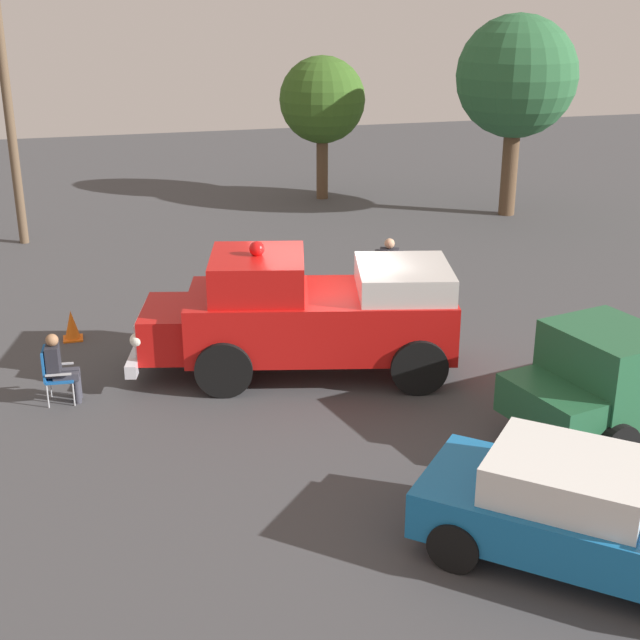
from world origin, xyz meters
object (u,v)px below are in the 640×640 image
at_px(vintage_fire_truck, 308,313).
at_px(oak_tree_left, 516,78).
at_px(oak_tree_right, 322,101).
at_px(lawn_chair_near_truck, 53,371).
at_px(spectator_standing, 389,269).
at_px(spectator_seated, 60,365).
at_px(classic_hot_rod, 592,515).
at_px(traffic_cone, 72,326).
at_px(utility_pole, 8,107).

relative_size(vintage_fire_truck, oak_tree_left, 1.01).
bearing_deg(oak_tree_right, lawn_chair_near_truck, -31.59).
relative_size(lawn_chair_near_truck, spectator_standing, 0.61).
distance_m(spectator_seated, oak_tree_left, 17.79).
bearing_deg(vintage_fire_truck, classic_hot_rod, 15.78).
bearing_deg(spectator_standing, classic_hot_rod, -4.18).
xyz_separation_m(lawn_chair_near_truck, traffic_cone, (-2.99, 0.32, -0.28)).
height_order(oak_tree_left, traffic_cone, oak_tree_left).
relative_size(vintage_fire_truck, utility_pole, 0.85).
bearing_deg(traffic_cone, vintage_fire_truck, 56.43).
relative_size(spectator_standing, traffic_cone, 2.64).
bearing_deg(spectator_seated, utility_pole, -174.36).
bearing_deg(vintage_fire_truck, spectator_seated, -88.37).
bearing_deg(traffic_cone, utility_pole, -170.97).
distance_m(vintage_fire_truck, traffic_cone, 5.28).
bearing_deg(oak_tree_right, oak_tree_left, 53.48).
bearing_deg(oak_tree_left, utility_pole, -92.01).
distance_m(vintage_fire_truck, oak_tree_right, 15.00).
xyz_separation_m(classic_hot_rod, lawn_chair_near_truck, (-6.69, -6.58, -0.16)).
relative_size(classic_hot_rod, oak_tree_left, 0.72).
distance_m(spectator_standing, traffic_cone, 7.00).
height_order(oak_tree_right, traffic_cone, oak_tree_right).
distance_m(classic_hot_rod, oak_tree_right, 21.33).
height_order(lawn_chair_near_truck, utility_pole, utility_pole).
xyz_separation_m(vintage_fire_truck, spectator_seated, (0.13, -4.53, -0.50)).
bearing_deg(vintage_fire_truck, utility_pole, -152.86).
xyz_separation_m(classic_hot_rod, utility_pole, (-17.77, -7.54, 3.08)).
bearing_deg(oak_tree_right, vintage_fire_truck, -16.34).
xyz_separation_m(lawn_chair_near_truck, spectator_standing, (-3.01, 7.29, 0.37)).
xyz_separation_m(classic_hot_rod, oak_tree_right, (-21.05, 2.26, 2.58)).
relative_size(lawn_chair_near_truck, spectator_seated, 0.79).
height_order(utility_pole, traffic_cone, utility_pole).
distance_m(oak_tree_left, utility_pole, 14.96).
bearing_deg(oak_tree_left, vintage_fire_truck, -41.77).
bearing_deg(classic_hot_rod, vintage_fire_truck, -164.22).
height_order(spectator_standing, oak_tree_left, oak_tree_left).
bearing_deg(spectator_seated, classic_hot_rod, 44.01).
relative_size(classic_hot_rod, spectator_seated, 3.47).
relative_size(oak_tree_left, utility_pole, 0.84).
xyz_separation_m(spectator_seated, utility_pole, (-11.09, -1.10, 3.13)).
bearing_deg(vintage_fire_truck, oak_tree_left, 138.23).
xyz_separation_m(spectator_seated, oak_tree_right, (-14.38, 8.70, 2.63)).
distance_m(classic_hot_rod, spectator_seated, 9.28).
distance_m(lawn_chair_near_truck, traffic_cone, 3.02).
bearing_deg(classic_hot_rod, traffic_cone, -147.12).
distance_m(spectator_seated, traffic_cone, 3.04).
bearing_deg(classic_hot_rod, spectator_seated, -135.99).
bearing_deg(oak_tree_left, traffic_cone, -61.03).
xyz_separation_m(oak_tree_left, oak_tree_right, (-3.81, -5.15, -0.97)).
bearing_deg(classic_hot_rod, oak_tree_right, 173.89).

